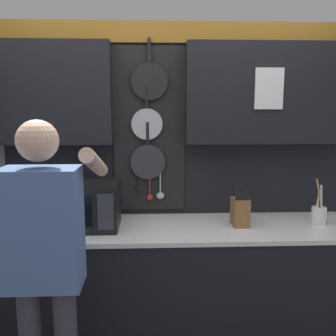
# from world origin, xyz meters

# --- Properties ---
(base_cabinet_counter) EXTENTS (2.55, 0.66, 0.88)m
(base_cabinet_counter) POSITION_xyz_m (0.00, -0.00, 0.44)
(base_cabinet_counter) COLOR black
(base_cabinet_counter) RESTS_ON ground_plane
(back_wall_unit) EXTENTS (3.12, 0.22, 2.32)m
(back_wall_unit) POSITION_xyz_m (0.02, 0.29, 1.46)
(back_wall_unit) COLOR black
(back_wall_unit) RESTS_ON ground_plane
(microwave) EXTENTS (0.47, 0.35, 0.32)m
(microwave) POSITION_xyz_m (-0.64, -0.00, 1.04)
(microwave) COLOR black
(microwave) RESTS_ON base_cabinet_counter
(knife_block) EXTENTS (0.11, 0.15, 0.27)m
(knife_block) POSITION_xyz_m (0.44, -0.00, 0.98)
(knife_block) COLOR brown
(knife_block) RESTS_ON base_cabinet_counter
(utensil_crock) EXTENTS (0.10, 0.10, 0.33)m
(utensil_crock) POSITION_xyz_m (1.00, 0.00, 0.96)
(utensil_crock) COLOR white
(utensil_crock) RESTS_ON base_cabinet_counter
(person) EXTENTS (0.54, 0.64, 1.65)m
(person) POSITION_xyz_m (-0.72, -0.70, 0.98)
(person) COLOR #383842
(person) RESTS_ON ground_plane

